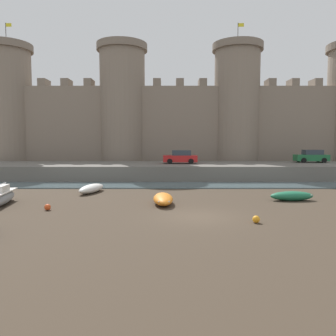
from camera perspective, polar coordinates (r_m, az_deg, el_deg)
The scene contains 11 objects.
ground_plane at distance 19.46m, azimuth 4.91°, elevation -8.45°, with size 160.00×160.00×0.00m, color #423528.
water_channel at distance 32.71m, azimuth 2.79°, elevation -2.99°, with size 80.00×4.50×0.10m, color slate.
quay_road at distance 39.82m, azimuth 2.25°, elevation -0.45°, with size 62.50×10.00×1.70m, color #666059.
castle at distance 49.02m, azimuth 1.80°, elevation 9.19°, with size 57.84×7.34×21.50m.
rowboat_midflat_right at distance 23.06m, azimuth -1.10°, elevation -5.37°, with size 1.54×3.62×0.75m.
rowboat_midflat_left at distance 26.13m, azimuth 20.53°, elevation -4.53°, with size 3.30×1.30×0.70m.
rowboat_midflat_centre at distance 28.86m, azimuth -13.42°, elevation -3.47°, with size 2.08×3.91×0.74m.
mooring_buoy_off_centre at distance 18.53m, azimuth 14.86°, elevation -8.61°, with size 0.40×0.40×0.40m, color orange.
mooring_buoy_mid_mud at distance 22.47m, azimuth -20.47°, elevation -6.42°, with size 0.40×0.40×0.40m, color #E04C1E.
car_quay_east at distance 39.84m, azimuth 1.95°, elevation 1.90°, with size 4.11×1.90×1.62m.
car_quay_centre_west at distance 45.77m, azimuth 23.49°, elevation 1.88°, with size 4.11×1.90×1.62m.
Camera 1 is at (-1.73, -18.87, 4.41)m, focal length 35.00 mm.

